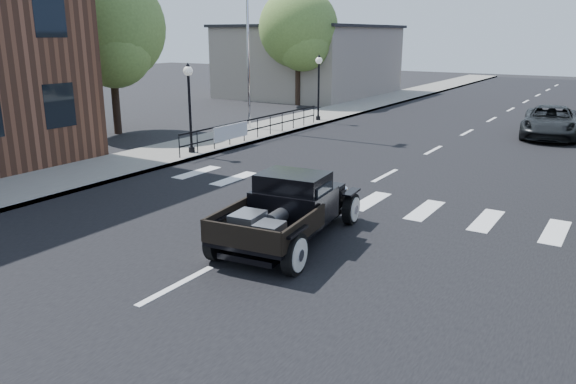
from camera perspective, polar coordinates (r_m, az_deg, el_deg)
The scene contains 13 objects.
ground at distance 13.03m, azimuth -2.19°, elevation -4.78°, with size 120.00×120.00×0.00m, color black.
road at distance 26.39m, azimuth 16.58°, elevation 5.17°, with size 14.00×80.00×0.02m, color black.
road_markings at distance 21.70m, azimuth 12.90°, elevation 3.21°, with size 12.00×60.00×0.06m, color silver, non-canonical shape.
sidewalk_left at distance 29.76m, azimuth 0.60°, elevation 7.09°, with size 3.00×80.00×0.15m, color gray.
low_building_left at distance 43.96m, azimuth 2.33°, elevation 13.07°, with size 10.00×12.00×5.00m, color gray.
railing at distance 24.89m, azimuth -3.11°, elevation 6.69°, with size 0.08×10.00×1.00m, color black, non-canonical shape.
banner at distance 23.30m, azimuth -5.79°, elevation 5.51°, with size 0.04×2.20×0.60m, color silver, non-canonical shape.
lamp_post_b at distance 21.82m, azimuth -9.94°, elevation 8.36°, with size 0.36×0.36×3.39m, color black, non-canonical shape.
lamp_post_c at distance 29.95m, azimuth 3.12°, elevation 10.53°, with size 0.36×0.36×3.39m, color black, non-canonical shape.
big_tree_near at distance 27.65m, azimuth -17.46°, elevation 13.22°, with size 5.01×5.01×7.35m, color #577733, non-canonical shape.
big_tree_far at distance 37.48m, azimuth 1.04°, elevation 14.51°, with size 5.09×5.09×7.48m, color #577733, non-canonical shape.
hotrod_pickup at distance 12.58m, azimuth 0.11°, elevation -1.67°, with size 2.16×4.62×1.60m, color black, non-canonical shape.
second_car at distance 28.32m, azimuth 25.10°, elevation 6.45°, with size 2.33×5.04×1.40m, color black.
Camera 1 is at (6.92, -10.05, 4.58)m, focal length 35.00 mm.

